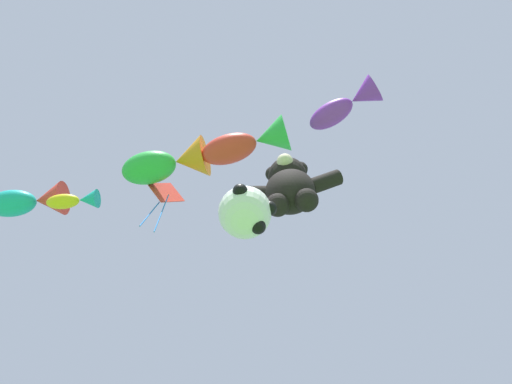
# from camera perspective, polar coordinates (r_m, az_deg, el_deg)

# --- Properties ---
(teddy_bear_kite) EXTENTS (2.19, 0.96, 2.22)m
(teddy_bear_kite) POSITION_cam_1_polar(r_m,az_deg,el_deg) (10.19, 3.81, 0.67)
(teddy_bear_kite) COLOR black
(soccer_ball_kite) EXTENTS (1.04, 1.04, 0.96)m
(soccer_ball_kite) POSITION_cam_1_polar(r_m,az_deg,el_deg) (8.75, -1.20, -2.34)
(soccer_ball_kite) COLOR white
(fish_kite_violet) EXTENTS (1.97, 1.31, 0.75)m
(fish_kite_violet) POSITION_cam_1_polar(r_m,az_deg,el_deg) (12.93, 10.38, 9.82)
(fish_kite_violet) COLOR purple
(fish_kite_crimson) EXTENTS (2.39, 1.13, 0.98)m
(fish_kite_crimson) POSITION_cam_1_polar(r_m,az_deg,el_deg) (13.03, -0.69, 5.63)
(fish_kite_crimson) COLOR red
(fish_kite_emerald) EXTENTS (2.40, 1.17, 1.14)m
(fish_kite_emerald) POSITION_cam_1_polar(r_m,az_deg,el_deg) (13.79, -9.85, 3.26)
(fish_kite_emerald) COLOR green
(fish_kite_goldfin) EXTENTS (1.45, 0.59, 0.53)m
(fish_kite_goldfin) POSITION_cam_1_polar(r_m,az_deg,el_deg) (14.36, -19.92, -0.91)
(fish_kite_goldfin) COLOR yellow
(fish_kite_teal) EXTENTS (2.35, 1.05, 1.00)m
(fish_kite_teal) POSITION_cam_1_polar(r_m,az_deg,el_deg) (15.89, -24.37, -0.98)
(fish_kite_teal) COLOR #19ADB2
(diamond_kite) EXTENTS (0.92, 0.71, 3.08)m
(diamond_kite) POSITION_cam_1_polar(r_m,az_deg,el_deg) (13.74, -10.48, -0.52)
(diamond_kite) COLOR red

